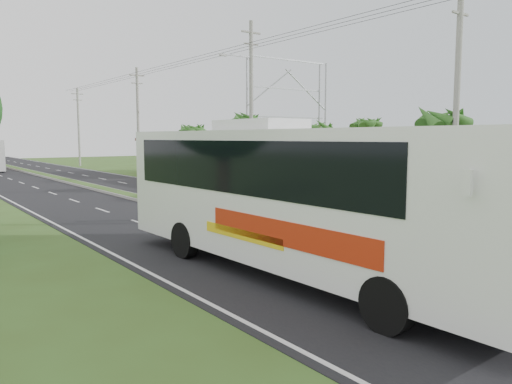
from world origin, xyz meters
TOP-DOWN VIEW (x-y plane):
  - ground at (0.00, 0.00)m, footprint 180.00×180.00m
  - road_asphalt at (0.00, 20.00)m, footprint 14.00×160.00m
  - median_strip at (0.00, 20.00)m, footprint 1.20×160.00m
  - lane_edge_left at (-6.70, 20.00)m, footprint 0.12×160.00m
  - lane_edge_right at (6.70, 20.00)m, footprint 0.12×160.00m
  - shop_near at (14.00, 6.00)m, footprint 8.60×12.60m
  - shop_mid at (14.00, 22.00)m, footprint 7.60×10.60m
  - shop_far at (14.00, 36.00)m, footprint 8.60×11.60m
  - palm_verge_a at (9.00, 3.00)m, footprint 2.40×2.40m
  - palm_verge_b at (9.40, 12.00)m, footprint 2.40×2.40m
  - palm_verge_c at (8.80, 19.00)m, footprint 2.40×2.40m
  - palm_verge_d at (9.30, 28.00)m, footprint 2.40×2.40m
  - palm_behind_shop at (17.50, 15.00)m, footprint 2.40×2.40m
  - utility_pole_a at (8.50, 2.00)m, footprint 1.60×0.28m
  - utility_pole_b at (8.47, 18.00)m, footprint 3.20×0.28m
  - utility_pole_c at (8.50, 38.00)m, footprint 1.60×0.28m
  - utility_pole_d at (8.50, 58.00)m, footprint 1.60×0.28m
  - billboard_lattice at (22.00, 30.00)m, footprint 10.18×1.18m
  - coach_bus_main at (-3.61, -0.54)m, footprint 3.25×13.70m
  - motorcyclist at (-0.54, 8.81)m, footprint 1.80×0.84m

SIDE VIEW (x-z plane):
  - ground at x=0.00m, z-range 0.00..0.00m
  - lane_edge_left at x=-6.70m, z-range 0.00..0.00m
  - lane_edge_right at x=6.70m, z-range 0.00..0.00m
  - road_asphalt at x=0.00m, z-range 0.00..0.02m
  - median_strip at x=0.00m, z-range 0.01..0.20m
  - motorcyclist at x=-0.54m, z-range -0.31..2.13m
  - shop_near at x=14.00m, z-range 0.02..3.54m
  - shop_mid at x=14.00m, z-range 0.02..3.69m
  - shop_far at x=14.00m, z-range 0.02..3.84m
  - coach_bus_main at x=-3.61m, z-range 0.22..4.62m
  - palm_verge_b at x=9.40m, z-range 1.83..6.88m
  - palm_verge_d at x=9.30m, z-range 1.92..7.17m
  - palm_verge_a at x=9.00m, z-range 2.02..7.47m
  - palm_behind_shop at x=17.50m, z-range 2.11..7.76m
  - palm_verge_c at x=8.80m, z-range 2.20..8.05m
  - utility_pole_d at x=8.50m, z-range 0.17..10.67m
  - utility_pole_a at x=8.50m, z-range 0.17..11.17m
  - utility_pole_c at x=8.50m, z-range 0.17..11.17m
  - utility_pole_b at x=8.47m, z-range 0.26..12.26m
  - billboard_lattice at x=22.00m, z-range 0.79..12.86m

